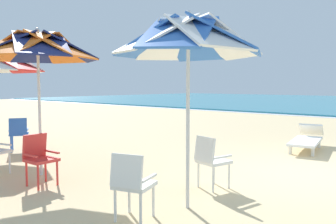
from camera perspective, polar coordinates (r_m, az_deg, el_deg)
ground_plane at (r=7.11m, az=23.58°, el=-9.62°), size 80.00×80.00×0.00m
beach_umbrella_0 at (r=4.66m, az=3.39°, el=11.95°), size 2.03×2.03×2.67m
plastic_chair_0 at (r=5.66m, az=7.12°, el=-7.70°), size 0.53×0.55×0.87m
plastic_chair_1 at (r=4.33m, az=-6.04°, el=-11.50°), size 0.56×0.58×0.87m
beach_umbrella_1 at (r=6.81m, az=-20.87°, el=9.93°), size 2.23×2.23×2.74m
plastic_chair_2 at (r=6.20m, az=-20.65°, el=-6.88°), size 0.49×0.46×0.87m
plastic_chair_4 at (r=9.52m, az=-23.61°, el=-3.08°), size 0.62×0.61×0.87m
sun_lounger_1 at (r=9.71m, az=22.10°, el=-4.18°), size 1.03×2.22×0.62m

